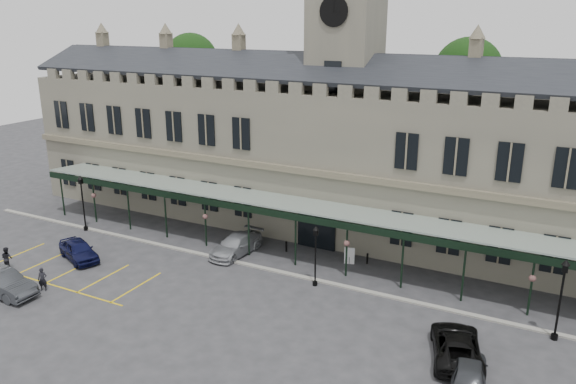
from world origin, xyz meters
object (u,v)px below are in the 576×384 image
at_px(car_taxi, 236,245).
at_px(person_b, 7,258).
at_px(car_left_a, 79,250).
at_px(clock_tower, 345,75).
at_px(sign_board, 349,256).
at_px(car_van, 457,346).
at_px(car_right_a, 469,372).
at_px(lamp_post_left, 82,198).
at_px(person_a, 43,279).
at_px(lamp_post_mid, 316,251).
at_px(lamp_post_right, 561,293).
at_px(station_building, 342,156).
at_px(traffic_cone, 449,353).
at_px(car_left_b, 3,283).

bearing_deg(car_taxi, person_b, -138.23).
relative_size(car_left_a, person_b, 2.65).
bearing_deg(clock_tower, sign_board, -62.91).
bearing_deg(car_van, car_right_a, 100.05).
height_order(lamp_post_left, car_left_a, lamp_post_left).
height_order(clock_tower, person_a, clock_tower).
distance_m(lamp_post_mid, person_a, 18.37).
height_order(lamp_post_right, sign_board, lamp_post_right).
bearing_deg(lamp_post_mid, clock_tower, 103.53).
distance_m(car_right_a, person_a, 27.35).
relative_size(car_left_a, person_a, 2.75).
height_order(lamp_post_left, lamp_post_mid, lamp_post_left).
height_order(clock_tower, car_left_a, clock_tower).
height_order(sign_board, person_a, person_a).
xyz_separation_m(station_building, person_a, (-13.20, -20.12, -5.65)).
relative_size(lamp_post_left, person_a, 3.00).
bearing_deg(sign_board, traffic_cone, -60.78).
relative_size(car_left_a, car_left_b, 0.89).
relative_size(lamp_post_mid, car_taxi, 0.84).
relative_size(clock_tower, lamp_post_right, 5.00).
relative_size(sign_board, car_taxi, 0.25).
xyz_separation_m(car_left_b, car_van, (28.03, 6.37, -0.08)).
bearing_deg(traffic_cone, car_taxi, 159.22).
bearing_deg(car_van, station_building, -66.09).
relative_size(lamp_post_left, car_left_b, 0.97).
height_order(car_taxi, car_right_a, car_taxi).
distance_m(station_building, car_right_a, 23.13).
bearing_deg(person_b, traffic_cone, -175.07).
relative_size(car_van, person_a, 3.30).
distance_m(lamp_post_left, lamp_post_mid, 21.97).
xyz_separation_m(car_taxi, person_b, (-13.30, -9.97, 0.10)).
height_order(lamp_post_mid, car_right_a, lamp_post_mid).
relative_size(traffic_cone, person_a, 0.48).
bearing_deg(lamp_post_left, station_building, 28.87).
distance_m(station_building, traffic_cone, 21.10).
relative_size(station_building, person_a, 36.67).
distance_m(lamp_post_mid, car_taxi, 8.17).
xyz_separation_m(sign_board, person_b, (-21.77, -12.26, 0.22)).
height_order(car_left_b, car_taxi, car_left_b).
bearing_deg(traffic_cone, car_van, 46.49).
height_order(lamp_post_mid, lamp_post_right, lamp_post_right).
bearing_deg(clock_tower, traffic_cone, -51.16).
distance_m(lamp_post_mid, car_van, 11.34).
height_order(traffic_cone, car_right_a, car_right_a).
relative_size(clock_tower, lamp_post_mid, 5.72).
height_order(car_left_b, car_right_a, car_left_b).
bearing_deg(lamp_post_mid, car_right_a, -29.45).
bearing_deg(car_van, lamp_post_right, -152.34).
bearing_deg(station_building, person_a, -123.26).
bearing_deg(car_right_a, person_a, -3.22).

